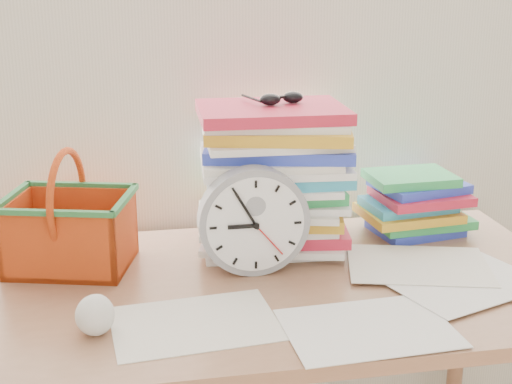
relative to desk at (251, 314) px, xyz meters
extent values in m
cube|color=silver|center=(0.00, 0.38, 0.62)|extent=(2.40, 0.01, 2.50)
cube|color=#926244|center=(0.00, 0.00, 0.06)|extent=(1.40, 0.70, 0.03)
cylinder|color=#926244|center=(0.65, 0.30, -0.32)|extent=(0.04, 0.04, 0.72)
cylinder|color=gray|center=(0.02, 0.05, 0.19)|extent=(0.24, 0.05, 0.24)
sphere|color=white|center=(-0.32, -0.16, 0.11)|extent=(0.08, 0.08, 0.08)
camera|label=1|loc=(-0.24, -1.36, 0.72)|focal=50.00mm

